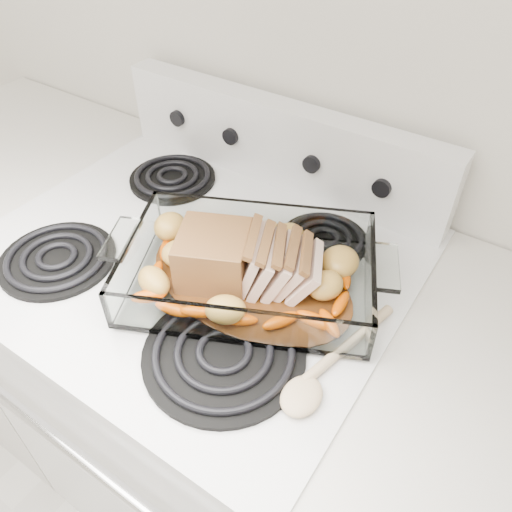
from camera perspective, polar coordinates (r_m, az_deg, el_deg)
The scene contains 6 objects.
electric_range at distance 1.29m, azimuth -5.35°, elevation -14.61°, with size 0.78×0.70×1.12m.
counter_left at distance 1.67m, azimuth -23.69°, elevation -3.01°, with size 0.58×0.68×0.93m.
baking_dish at distance 0.85m, azimuth -0.75°, elevation -2.12°, with size 0.41×0.27×0.08m.
pork_roast at distance 0.84m, azimuth -2.08°, elevation 0.05°, with size 0.24×0.11×0.09m.
roast_vegetables at distance 0.87m, azimuth 0.47°, elevation -0.08°, with size 0.39×0.21×0.05m.
wooden_spoon at distance 0.75m, azimuth 7.67°, elevation -13.00°, with size 0.07×0.26×0.02m.
Camera 1 is at (0.49, 1.14, 1.56)m, focal length 35.00 mm.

